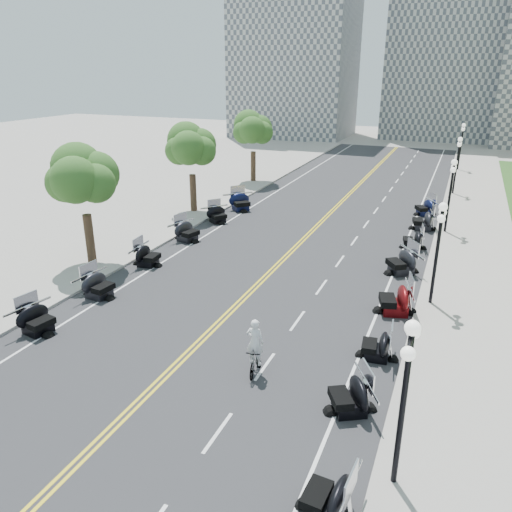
% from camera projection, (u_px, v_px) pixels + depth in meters
% --- Properties ---
extents(ground, '(160.00, 160.00, 0.00)m').
position_uv_depth(ground, '(234.00, 309.00, 23.75)').
color(ground, gray).
extents(road, '(16.00, 90.00, 0.01)m').
position_uv_depth(road, '(299.00, 244.00, 32.37)').
color(road, '#333335').
rests_on(road, ground).
extents(centerline_yellow_a, '(0.12, 90.00, 0.00)m').
position_uv_depth(centerline_yellow_a, '(297.00, 244.00, 32.41)').
color(centerline_yellow_a, yellow).
rests_on(centerline_yellow_a, road).
extents(centerline_yellow_b, '(0.12, 90.00, 0.00)m').
position_uv_depth(centerline_yellow_b, '(301.00, 244.00, 32.32)').
color(centerline_yellow_b, yellow).
rests_on(centerline_yellow_b, road).
extents(edge_line_north, '(0.12, 90.00, 0.00)m').
position_uv_depth(edge_line_north, '(400.00, 257.00, 30.06)').
color(edge_line_north, white).
rests_on(edge_line_north, road).
extents(edge_line_south, '(0.12, 90.00, 0.00)m').
position_uv_depth(edge_line_south, '(211.00, 232.00, 34.67)').
color(edge_line_south, white).
rests_on(edge_line_south, road).
extents(lane_dash_4, '(0.12, 2.00, 0.00)m').
position_uv_depth(lane_dash_4, '(218.00, 432.00, 15.69)').
color(lane_dash_4, white).
rests_on(lane_dash_4, road).
extents(lane_dash_5, '(0.12, 2.00, 0.00)m').
position_uv_depth(lane_dash_5, '(265.00, 366.00, 19.14)').
color(lane_dash_5, white).
rests_on(lane_dash_5, road).
extents(lane_dash_6, '(0.12, 2.00, 0.00)m').
position_uv_depth(lane_dash_6, '(297.00, 321.00, 22.59)').
color(lane_dash_6, white).
rests_on(lane_dash_6, road).
extents(lane_dash_7, '(0.12, 2.00, 0.00)m').
position_uv_depth(lane_dash_7, '(321.00, 287.00, 26.04)').
color(lane_dash_7, white).
rests_on(lane_dash_7, road).
extents(lane_dash_8, '(0.12, 2.00, 0.00)m').
position_uv_depth(lane_dash_8, '(340.00, 261.00, 29.49)').
color(lane_dash_8, white).
rests_on(lane_dash_8, road).
extents(lane_dash_9, '(0.12, 2.00, 0.00)m').
position_uv_depth(lane_dash_9, '(354.00, 241.00, 32.94)').
color(lane_dash_9, white).
rests_on(lane_dash_9, road).
extents(lane_dash_10, '(0.12, 2.00, 0.00)m').
position_uv_depth(lane_dash_10, '(366.00, 224.00, 36.38)').
color(lane_dash_10, white).
rests_on(lane_dash_10, road).
extents(lane_dash_11, '(0.12, 2.00, 0.00)m').
position_uv_depth(lane_dash_11, '(376.00, 211.00, 39.83)').
color(lane_dash_11, white).
rests_on(lane_dash_11, road).
extents(lane_dash_12, '(0.12, 2.00, 0.00)m').
position_uv_depth(lane_dash_12, '(384.00, 199.00, 43.28)').
color(lane_dash_12, white).
rests_on(lane_dash_12, road).
extents(lane_dash_13, '(0.12, 2.00, 0.00)m').
position_uv_depth(lane_dash_13, '(391.00, 189.00, 46.73)').
color(lane_dash_13, white).
rests_on(lane_dash_13, road).
extents(lane_dash_14, '(0.12, 2.00, 0.00)m').
position_uv_depth(lane_dash_14, '(397.00, 181.00, 50.18)').
color(lane_dash_14, white).
rests_on(lane_dash_14, road).
extents(lane_dash_15, '(0.12, 2.00, 0.00)m').
position_uv_depth(lane_dash_15, '(402.00, 173.00, 53.63)').
color(lane_dash_15, white).
rests_on(lane_dash_15, road).
extents(lane_dash_16, '(0.12, 2.00, 0.00)m').
position_uv_depth(lane_dash_16, '(407.00, 167.00, 57.08)').
color(lane_dash_16, white).
rests_on(lane_dash_16, road).
extents(lane_dash_17, '(0.12, 2.00, 0.00)m').
position_uv_depth(lane_dash_17, '(411.00, 161.00, 60.53)').
color(lane_dash_17, white).
rests_on(lane_dash_17, road).
extents(lane_dash_18, '(0.12, 2.00, 0.00)m').
position_uv_depth(lane_dash_18, '(415.00, 156.00, 63.97)').
color(lane_dash_18, white).
rests_on(lane_dash_18, road).
extents(lane_dash_19, '(0.12, 2.00, 0.00)m').
position_uv_depth(lane_dash_19, '(418.00, 152.00, 67.42)').
color(lane_dash_19, white).
rests_on(lane_dash_19, road).
extents(sidewalk_north, '(5.00, 90.00, 0.15)m').
position_uv_depth(sidewalk_north, '(473.00, 266.00, 28.56)').
color(sidewalk_north, '#9E9991').
rests_on(sidewalk_north, ground).
extents(sidewalk_south, '(5.00, 90.00, 0.15)m').
position_uv_depth(sidewalk_south, '(161.00, 224.00, 36.13)').
color(sidewalk_south, '#9E9991').
rests_on(sidewalk_south, ground).
extents(distant_block_a, '(18.00, 14.00, 26.00)m').
position_uv_depth(distant_block_a, '(295.00, 51.00, 79.06)').
color(distant_block_a, gray).
rests_on(distant_block_a, ground).
extents(distant_block_b, '(16.00, 12.00, 30.00)m').
position_uv_depth(distant_block_b, '(446.00, 37.00, 75.59)').
color(distant_block_b, gray).
rests_on(distant_block_b, ground).
extents(street_lamp_1, '(0.50, 1.20, 4.90)m').
position_uv_depth(street_lamp_1, '(403.00, 407.00, 12.83)').
color(street_lamp_1, black).
rests_on(street_lamp_1, sidewalk_north).
extents(street_lamp_2, '(0.50, 1.20, 4.90)m').
position_uv_depth(street_lamp_2, '(437.00, 255.00, 23.17)').
color(street_lamp_2, black).
rests_on(street_lamp_2, sidewalk_north).
extents(street_lamp_3, '(0.50, 1.20, 4.90)m').
position_uv_depth(street_lamp_3, '(450.00, 197.00, 33.52)').
color(street_lamp_3, black).
rests_on(street_lamp_3, sidewalk_north).
extents(street_lamp_4, '(0.50, 1.20, 4.90)m').
position_uv_depth(street_lamp_4, '(456.00, 166.00, 43.86)').
color(street_lamp_4, black).
rests_on(street_lamp_4, sidewalk_north).
extents(street_lamp_5, '(0.50, 1.20, 4.90)m').
position_uv_depth(street_lamp_5, '(461.00, 147.00, 54.21)').
color(street_lamp_5, black).
rests_on(street_lamp_5, sidewalk_north).
extents(tree_2, '(4.80, 4.80, 9.20)m').
position_uv_depth(tree_2, '(83.00, 184.00, 27.38)').
color(tree_2, '#235619').
rests_on(tree_2, sidewalk_south).
extents(tree_3, '(4.80, 4.80, 9.20)m').
position_uv_depth(tree_3, '(191.00, 152.00, 37.73)').
color(tree_3, '#235619').
rests_on(tree_3, sidewalk_south).
extents(tree_4, '(4.80, 4.80, 9.20)m').
position_uv_depth(tree_4, '(253.00, 133.00, 48.08)').
color(tree_4, '#235619').
rests_on(tree_4, sidewalk_south).
extents(motorcycle_n_3, '(2.04, 2.04, 1.33)m').
position_uv_depth(motorcycle_n_3, '(328.00, 495.00, 12.59)').
color(motorcycle_n_3, black).
rests_on(motorcycle_n_3, road).
extents(motorcycle_n_4, '(2.66, 2.66, 1.36)m').
position_uv_depth(motorcycle_n_4, '(350.00, 394.00, 16.44)').
color(motorcycle_n_4, black).
rests_on(motorcycle_n_4, road).
extents(motorcycle_n_5, '(1.97, 1.97, 1.25)m').
position_uv_depth(motorcycle_n_5, '(377.00, 344.00, 19.51)').
color(motorcycle_n_5, black).
rests_on(motorcycle_n_5, road).
extents(motorcycle_n_6, '(2.71, 2.71, 1.54)m').
position_uv_depth(motorcycle_n_6, '(396.00, 298.00, 23.06)').
color(motorcycle_n_6, '#590A0C').
rests_on(motorcycle_n_6, road).
extents(motorcycle_n_7, '(3.03, 3.03, 1.52)m').
position_uv_depth(motorcycle_n_7, '(402.00, 261.00, 27.52)').
color(motorcycle_n_7, black).
rests_on(motorcycle_n_7, road).
extents(motorcycle_n_8, '(2.14, 2.14, 1.27)m').
position_uv_depth(motorcycle_n_8, '(413.00, 239.00, 31.38)').
color(motorcycle_n_8, black).
rests_on(motorcycle_n_8, road).
extents(motorcycle_n_9, '(2.49, 2.49, 1.48)m').
position_uv_depth(motorcycle_n_9, '(423.00, 220.00, 34.96)').
color(motorcycle_n_9, black).
rests_on(motorcycle_n_9, road).
extents(motorcycle_n_10, '(2.65, 2.65, 1.36)m').
position_uv_depth(motorcycle_n_10, '(425.00, 207.00, 38.44)').
color(motorcycle_n_10, black).
rests_on(motorcycle_n_10, road).
extents(motorcycle_s_4, '(2.28, 2.28, 1.37)m').
position_uv_depth(motorcycle_s_4, '(37.00, 318.00, 21.38)').
color(motorcycle_s_4, black).
rests_on(motorcycle_s_4, road).
extents(motorcycle_s_5, '(2.18, 2.18, 1.39)m').
position_uv_depth(motorcycle_s_5, '(98.00, 284.00, 24.71)').
color(motorcycle_s_5, black).
rests_on(motorcycle_s_5, road).
extents(motorcycle_s_6, '(2.07, 2.07, 1.34)m').
position_uv_depth(motorcycle_s_6, '(147.00, 255.00, 28.64)').
color(motorcycle_s_6, black).
rests_on(motorcycle_s_6, road).
extents(motorcycle_s_7, '(2.52, 2.52, 1.43)m').
position_uv_depth(motorcycle_s_7, '(187.00, 230.00, 32.72)').
color(motorcycle_s_7, black).
rests_on(motorcycle_s_7, road).
extents(motorcycle_s_8, '(2.66, 2.66, 1.33)m').
position_uv_depth(motorcycle_s_8, '(217.00, 214.00, 36.62)').
color(motorcycle_s_8, black).
rests_on(motorcycle_s_8, road).
extents(motorcycle_s_9, '(3.09, 3.09, 1.53)m').
position_uv_depth(motorcycle_s_9, '(241.00, 201.00, 39.66)').
color(motorcycle_s_9, black).
rests_on(motorcycle_s_9, road).
extents(bicycle, '(0.83, 1.85, 1.08)m').
position_uv_depth(bicycle, '(255.00, 359.00, 18.66)').
color(bicycle, '#A51414').
rests_on(bicycle, road).
extents(cyclist_rider, '(0.68, 0.45, 1.86)m').
position_uv_depth(cyclist_rider, '(255.00, 324.00, 18.14)').
color(cyclist_rider, white).
rests_on(cyclist_rider, bicycle).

